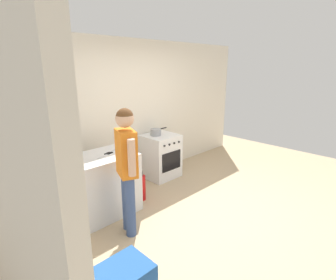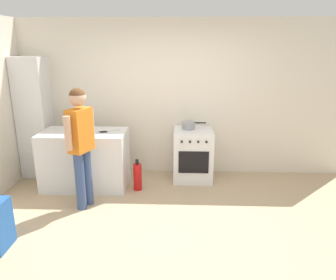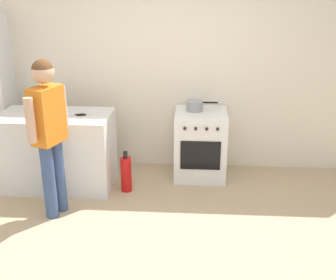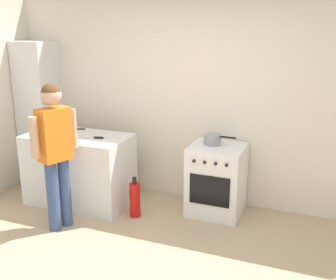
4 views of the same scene
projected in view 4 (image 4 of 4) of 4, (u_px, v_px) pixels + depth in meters
The scene contains 12 objects.
ground_plane at pixel (133, 275), 3.93m from camera, with size 8.00×8.00×0.00m, color tan.
back_wall at pixel (200, 101), 5.29m from camera, with size 6.00×0.10×2.60m, color silver.
counter_unit at pixel (79, 169), 5.35m from camera, with size 1.30×0.70×0.90m, color silver.
oven_left at pixel (217, 179), 5.08m from camera, with size 0.63×0.62×0.85m.
pot at pixel (212, 139), 5.01m from camera, with size 0.39×0.21×0.13m.
knife_chef at pixel (92, 138), 5.09m from camera, with size 0.30×0.12×0.01m.
knife_utility at pixel (76, 129), 5.49m from camera, with size 0.24×0.13×0.01m.
knife_paring at pixel (68, 130), 5.44m from camera, with size 0.20×0.12×0.01m.
knife_carving at pixel (106, 137), 5.12m from camera, with size 0.32×0.14×0.01m.
person at pixel (55, 144), 4.55m from camera, with size 0.31×0.54×1.66m.
fire_extinguisher at pixel (135, 199), 5.03m from camera, with size 0.13×0.13×0.50m.
larder_cabinet at pixel (39, 113), 5.96m from camera, with size 0.48×0.44×2.00m, color silver.
Camera 4 is at (1.57, -3.04, 2.34)m, focal length 45.00 mm.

